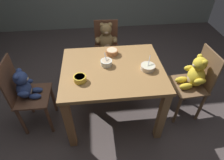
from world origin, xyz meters
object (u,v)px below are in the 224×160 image
at_px(porridge_bowl_cream_near_right, 148,67).
at_px(porridge_bowl_yellow_near_left, 80,79).
at_px(dining_table, 112,78).
at_px(teddy_chair_near_right, 194,77).
at_px(porridge_bowl_terracotta_far_center, 112,52).
at_px(porridge_bowl_white_center, 106,63).
at_px(teddy_chair_near_left, 26,90).
at_px(teddy_chair_far_center, 106,42).

bearing_deg(porridge_bowl_cream_near_right, porridge_bowl_yellow_near_left, -170.89).
bearing_deg(dining_table, teddy_chair_near_right, -2.30).
bearing_deg(teddy_chair_near_right, porridge_bowl_terracotta_far_center, -22.18).
xyz_separation_m(porridge_bowl_white_center, porridge_bowl_terracotta_far_center, (0.08, 0.21, -0.00)).
distance_m(porridge_bowl_cream_near_right, porridge_bowl_terracotta_far_center, 0.47).
distance_m(teddy_chair_near_right, teddy_chair_near_left, 1.88).
distance_m(dining_table, porridge_bowl_cream_near_right, 0.40).
bearing_deg(teddy_chair_near_right, teddy_chair_near_left, -3.98).
height_order(porridge_bowl_white_center, porridge_bowl_terracotta_far_center, porridge_bowl_white_center).
height_order(teddy_chair_near_right, teddy_chair_near_left, teddy_chair_near_left).
bearing_deg(porridge_bowl_yellow_near_left, teddy_chair_near_right, 5.74).
xyz_separation_m(teddy_chair_far_center, porridge_bowl_white_center, (-0.06, -0.77, 0.20)).
relative_size(porridge_bowl_white_center, porridge_bowl_terracotta_far_center, 0.92).
bearing_deg(teddy_chair_far_center, teddy_chair_near_right, 50.46).
height_order(teddy_chair_near_right, porridge_bowl_yellow_near_left, teddy_chair_near_right).
distance_m(dining_table, porridge_bowl_white_center, 0.19).
height_order(teddy_chair_near_left, porridge_bowl_yellow_near_left, teddy_chair_near_left).
relative_size(porridge_bowl_white_center, porridge_bowl_yellow_near_left, 1.06).
xyz_separation_m(teddy_chair_near_left, porridge_bowl_cream_near_right, (1.31, -0.03, 0.23)).
relative_size(dining_table, porridge_bowl_white_center, 8.22).
xyz_separation_m(teddy_chair_near_left, teddy_chair_far_center, (0.94, 0.86, 0.03)).
distance_m(teddy_chair_near_left, porridge_bowl_terracotta_far_center, 1.04).
relative_size(teddy_chair_far_center, porridge_bowl_white_center, 6.66).
xyz_separation_m(teddy_chair_near_right, teddy_chair_far_center, (-0.94, 0.87, 0.01)).
height_order(porridge_bowl_cream_near_right, porridge_bowl_yellow_near_left, porridge_bowl_cream_near_right).
xyz_separation_m(teddy_chair_near_left, porridge_bowl_white_center, (0.88, 0.09, 0.23)).
relative_size(dining_table, porridge_bowl_cream_near_right, 6.96).
xyz_separation_m(teddy_chair_near_right, porridge_bowl_terracotta_far_center, (-0.92, 0.31, 0.21)).
height_order(teddy_chair_near_right, porridge_bowl_terracotta_far_center, teddy_chair_near_right).
bearing_deg(porridge_bowl_yellow_near_left, dining_table, 26.35).
bearing_deg(porridge_bowl_white_center, porridge_bowl_yellow_near_left, -140.08).
bearing_deg(porridge_bowl_terracotta_far_center, teddy_chair_near_right, -18.55).
bearing_deg(porridge_bowl_terracotta_far_center, dining_table, -94.60).
distance_m(porridge_bowl_white_center, porridge_bowl_yellow_near_left, 0.36).
relative_size(porridge_bowl_terracotta_far_center, porridge_bowl_yellow_near_left, 1.15).
bearing_deg(porridge_bowl_terracotta_far_center, porridge_bowl_yellow_near_left, -129.26).
bearing_deg(porridge_bowl_cream_near_right, porridge_bowl_terracotta_far_center, 136.60).
bearing_deg(porridge_bowl_terracotta_far_center, porridge_bowl_white_center, -111.60).
xyz_separation_m(teddy_chair_near_right, porridge_bowl_white_center, (-1.00, 0.10, 0.21)).
distance_m(porridge_bowl_white_center, porridge_bowl_cream_near_right, 0.44).
relative_size(teddy_chair_far_center, porridge_bowl_terracotta_far_center, 6.11).
height_order(teddy_chair_far_center, porridge_bowl_cream_near_right, porridge_bowl_cream_near_right).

